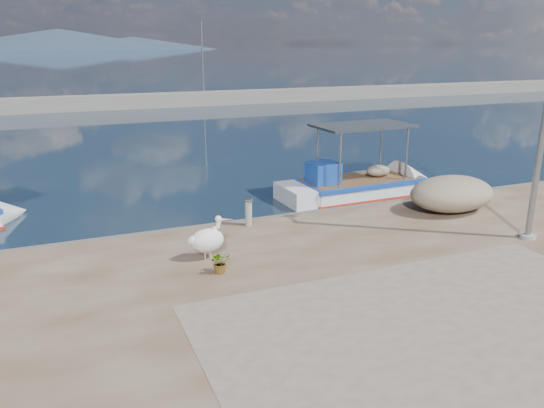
{
  "coord_description": "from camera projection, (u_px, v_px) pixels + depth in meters",
  "views": [
    {
      "loc": [
        -5.27,
        -8.99,
        5.48
      ],
      "look_at": [
        0.0,
        3.8,
        1.3
      ],
      "focal_mm": 35.0,
      "sensor_mm": 36.0,
      "label": 1
    }
  ],
  "objects": [
    {
      "name": "ground",
      "position": [
        339.0,
        308.0,
        11.46
      ],
      "size": [
        1400.0,
        1400.0,
        0.0
      ],
      "primitive_type": "plane",
      "color": "#162635",
      "rests_on": "ground"
    },
    {
      "name": "quay_patch",
      "position": [
        478.0,
        349.0,
        9.03
      ],
      "size": [
        9.0,
        7.0,
        0.01
      ],
      "primitive_type": "cube",
      "color": "gray",
      "rests_on": "quay"
    },
    {
      "name": "breakwater",
      "position": [
        116.0,
        102.0,
        46.69
      ],
      "size": [
        120.0,
        2.2,
        7.5
      ],
      "color": "gray",
      "rests_on": "ground"
    },
    {
      "name": "mountains",
      "position": [
        53.0,
        40.0,
        585.6
      ],
      "size": [
        370.0,
        280.0,
        22.0
      ],
      "color": "#28384C",
      "rests_on": "ground"
    },
    {
      "name": "boat_right",
      "position": [
        359.0,
        189.0,
        20.03
      ],
      "size": [
        6.54,
        2.33,
        3.11
      ],
      "rotation": [
        0.0,
        0.0,
        0.03
      ],
      "color": "white",
      "rests_on": "ground"
    },
    {
      "name": "pelican",
      "position": [
        208.0,
        239.0,
        12.67
      ],
      "size": [
        1.09,
        0.51,
        1.07
      ],
      "rotation": [
        0.0,
        0.0,
        -0.01
      ],
      "color": "tan",
      "rests_on": "quay"
    },
    {
      "name": "bollard_near",
      "position": [
        249.0,
        211.0,
        15.08
      ],
      "size": [
        0.26,
        0.26,
        0.79
      ],
      "color": "gray",
      "rests_on": "quay"
    },
    {
      "name": "potted_plant",
      "position": [
        220.0,
        262.0,
        11.98
      ],
      "size": [
        0.48,
        0.42,
        0.52
      ],
      "primitive_type": "imported",
      "rotation": [
        0.0,
        0.0,
        -0.03
      ],
      "color": "#33722D",
      "rests_on": "quay"
    },
    {
      "name": "net_pile_c",
      "position": [
        452.0,
        194.0,
        16.41
      ],
      "size": [
        2.77,
        1.98,
        1.09
      ],
      "primitive_type": "ellipsoid",
      "color": "tan",
      "rests_on": "quay"
    }
  ]
}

